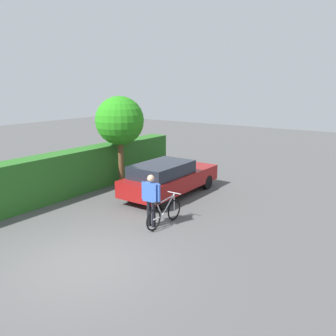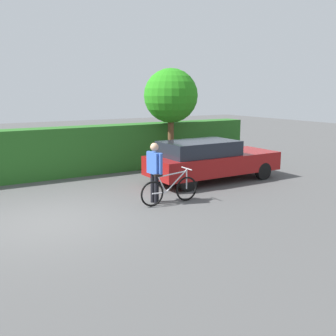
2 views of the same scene
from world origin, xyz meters
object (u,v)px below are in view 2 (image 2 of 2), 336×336
(person_rider, at_px, (155,168))
(tree_kerbside, at_px, (171,96))
(parked_car_near, at_px, (210,160))
(bicycle, at_px, (170,190))

(person_rider, bearing_deg, tree_kerbside, 53.23)
(tree_kerbside, bearing_deg, person_rider, -126.77)
(person_rider, relative_size, tree_kerbside, 0.43)
(parked_car_near, relative_size, person_rider, 2.77)
(parked_car_near, bearing_deg, bicycle, -147.48)
(bicycle, distance_m, tree_kerbside, 5.46)
(parked_car_near, relative_size, bicycle, 2.59)
(parked_car_near, distance_m, person_rider, 3.20)
(tree_kerbside, bearing_deg, bicycle, -121.90)
(parked_car_near, height_order, bicycle, parked_car_near)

